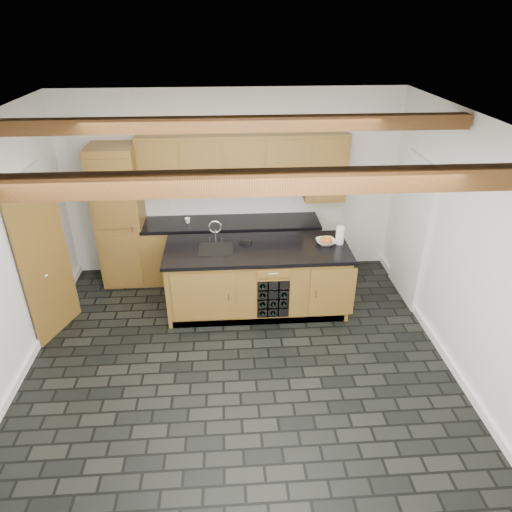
{
  "coord_description": "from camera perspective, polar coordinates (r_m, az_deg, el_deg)",
  "views": [
    {
      "loc": [
        -0.08,
        -4.09,
        3.69
      ],
      "look_at": [
        0.25,
        0.8,
        1.07
      ],
      "focal_mm": 32.0,
      "sensor_mm": 36.0,
      "label": 1
    }
  ],
  "objects": [
    {
      "name": "mug",
      "position": [
        6.86,
        -8.54,
        4.41
      ],
      "size": [
        0.09,
        0.09,
        0.08
      ],
      "primitive_type": "imported",
      "rotation": [
        0.0,
        0.0,
        -0.07
      ],
      "color": "white",
      "rests_on": "back_cabinetry"
    },
    {
      "name": "fruit_bowl",
      "position": [
        6.22,
        8.71,
        1.74
      ],
      "size": [
        0.28,
        0.28,
        0.06
      ],
      "primitive_type": "imported",
      "rotation": [
        0.0,
        0.0,
        0.08
      ],
      "color": "beige",
      "rests_on": "island"
    },
    {
      "name": "faucet",
      "position": [
        6.07,
        -5.07,
        1.3
      ],
      "size": [
        0.45,
        0.4,
        0.34
      ],
      "color": "black",
      "rests_on": "island"
    },
    {
      "name": "ground",
      "position": [
        5.51,
        -2.11,
        -14.0
      ],
      "size": [
        5.0,
        5.0,
        0.0
      ],
      "primitive_type": "plane",
      "color": "black",
      "rests_on": "ground"
    },
    {
      "name": "kitchen_scale",
      "position": [
        6.18,
        -1.3,
        1.82
      ],
      "size": [
        0.18,
        0.14,
        0.05
      ],
      "rotation": [
        0.0,
        0.0,
        -0.41
      ],
      "color": "black",
      "rests_on": "island"
    },
    {
      "name": "back_cabinetry",
      "position": [
        6.88,
        -6.04,
        4.76
      ],
      "size": [
        3.65,
        0.62,
        2.2
      ],
      "color": "olive",
      "rests_on": "ground"
    },
    {
      "name": "paper_towel",
      "position": [
        6.23,
        10.44,
        2.56
      ],
      "size": [
        0.11,
        0.11,
        0.24
      ],
      "primitive_type": "cylinder",
      "color": "white",
      "rests_on": "island"
    },
    {
      "name": "island",
      "position": [
        6.28,
        0.21,
        -2.82
      ],
      "size": [
        2.48,
        0.96,
        0.93
      ],
      "color": "olive",
      "rests_on": "ground"
    },
    {
      "name": "room_shell",
      "position": [
        5.1,
        -3.58,
        2.93
      ],
      "size": [
        5.01,
        5.0,
        5.0
      ],
      "color": "white",
      "rests_on": "ground"
    },
    {
      "name": "fruit_cluster",
      "position": [
        6.2,
        8.73,
        2.02
      ],
      "size": [
        0.16,
        0.17,
        0.07
      ],
      "color": "red",
      "rests_on": "fruit_bowl"
    }
  ]
}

